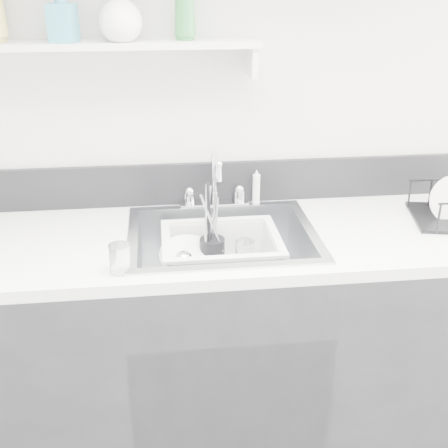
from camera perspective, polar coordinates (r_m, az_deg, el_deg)
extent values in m
cube|color=silver|center=(2.08, -1.16, 12.05)|extent=(3.50, 0.02, 2.60)
cube|color=black|center=(2.16, -0.16, -12.64)|extent=(3.20, 0.62, 0.88)
cube|color=white|center=(1.92, -0.18, -1.58)|extent=(3.20, 0.62, 0.04)
cube|color=black|center=(2.16, -1.09, 4.22)|extent=(3.20, 0.02, 0.16)
cube|color=silver|center=(2.14, -0.96, 2.03)|extent=(0.26, 0.06, 0.02)
cylinder|color=silver|center=(2.13, -3.51, 2.58)|extent=(0.04, 0.04, 0.05)
cylinder|color=silver|center=(2.14, 1.57, 2.81)|extent=(0.04, 0.04, 0.05)
cylinder|color=silver|center=(2.11, -0.98, 4.60)|extent=(0.02, 0.02, 0.20)
cylinder|color=silver|center=(2.00, -0.78, 6.72)|extent=(0.02, 0.15, 0.02)
cylinder|color=silver|center=(2.14, 3.30, 3.75)|extent=(0.03, 0.03, 0.14)
cube|color=silver|center=(1.97, -11.68, 17.42)|extent=(1.00, 0.16, 0.02)
cube|color=silver|center=(2.00, 2.87, 16.21)|extent=(0.02, 0.14, 0.10)
cylinder|color=white|center=(1.97, -2.96, -4.93)|extent=(0.25, 0.25, 0.02)
cylinder|color=white|center=(1.97, -2.84, -4.46)|extent=(0.24, 0.24, 0.02)
cylinder|color=white|center=(1.95, -3.29, -3.61)|extent=(0.28, 0.27, 0.10)
cylinder|color=black|center=(2.00, -1.19, -2.98)|extent=(0.09, 0.09, 0.11)
cylinder|color=silver|center=(1.96, -1.60, -0.25)|extent=(0.01, 0.06, 0.22)
cylinder|color=silver|center=(1.95, -0.79, -0.73)|extent=(0.02, 0.04, 0.20)
cylinder|color=black|center=(1.95, -1.53, 0.29)|extent=(0.01, 0.06, 0.24)
cylinder|color=white|center=(2.01, 2.09, -3.05)|extent=(0.07, 0.07, 0.10)
cylinder|color=white|center=(1.68, -10.52, -3.48)|extent=(0.07, 0.07, 0.09)
imported|color=white|center=(1.90, 1.83, -5.90)|extent=(0.12, 0.12, 0.03)
imported|color=#439EBB|center=(1.96, -16.15, 19.86)|extent=(0.10, 0.10, 0.17)
imported|color=white|center=(1.94, -10.52, 20.40)|extent=(0.15, 0.15, 0.18)
imported|color=#2E7C37|center=(1.96, -4.02, 20.88)|extent=(0.10, 0.10, 0.19)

